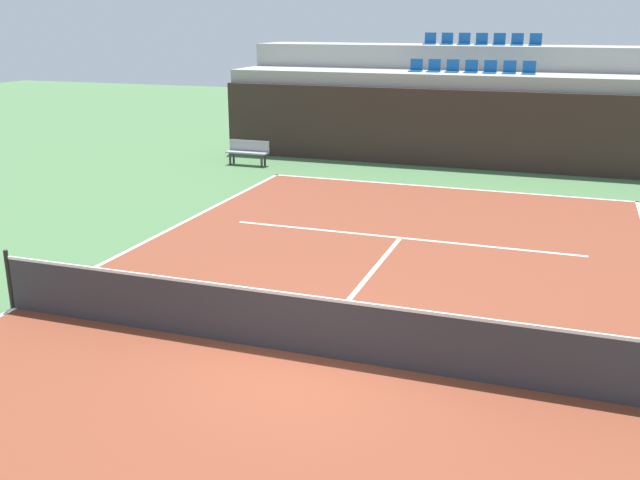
{
  "coord_description": "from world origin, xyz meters",
  "views": [
    {
      "loc": [
        3.51,
        -9.26,
        4.9
      ],
      "look_at": [
        -0.44,
        2.0,
        1.2
      ],
      "focal_mm": 40.16,
      "sensor_mm": 36.0,
      "label": 1
    }
  ],
  "objects": [
    {
      "name": "seating_row_lower",
      "position": [
        0.0,
        16.66,
        3.22
      ],
      "size": [
        4.35,
        0.44,
        0.44
      ],
      "color": "#145193",
      "rests_on": "stands_tier_lower"
    },
    {
      "name": "stands_tier_upper",
      "position": [
        0.0,
        18.97,
        1.98
      ],
      "size": [
        17.35,
        2.4,
        3.96
      ],
      "primitive_type": "cube",
      "color": "#9E9E99",
      "rests_on": "ground_plane"
    },
    {
      "name": "ground_plane",
      "position": [
        0.0,
        0.0,
        0.0
      ],
      "size": [
        80.0,
        80.0,
        0.0
      ],
      "primitive_type": "plane",
      "color": "#477042"
    },
    {
      "name": "service_line_far",
      "position": [
        0.0,
        6.4,
        0.01
      ],
      "size": [
        8.26,
        0.1,
        0.0
      ],
      "primitive_type": "cube",
      "color": "white",
      "rests_on": "court_surface"
    },
    {
      "name": "court_surface",
      "position": [
        0.0,
        0.0,
        0.01
      ],
      "size": [
        11.0,
        24.0,
        0.01
      ],
      "primitive_type": "cube",
      "color": "brown",
      "rests_on": "ground_plane"
    },
    {
      "name": "seating_row_upper",
      "position": [
        0.0,
        19.06,
        4.08
      ],
      "size": [
        4.35,
        0.44,
        0.44
      ],
      "color": "#145193",
      "rests_on": "stands_tier_upper"
    },
    {
      "name": "tennis_net",
      "position": [
        0.0,
        0.0,
        0.51
      ],
      "size": [
        11.08,
        0.08,
        1.07
      ],
      "color": "black",
      "rests_on": "court_surface"
    },
    {
      "name": "stands_tier_lower",
      "position": [
        0.0,
        16.57,
        1.55
      ],
      "size": [
        17.35,
        2.4,
        3.09
      ],
      "primitive_type": "cube",
      "color": "#9E9E99",
      "rests_on": "ground_plane"
    },
    {
      "name": "back_wall",
      "position": [
        0.0,
        15.22,
        1.31
      ],
      "size": [
        17.35,
        0.3,
        2.63
      ],
      "primitive_type": "cube",
      "color": "#33231E",
      "rests_on": "ground_plane"
    },
    {
      "name": "player_bench",
      "position": [
        -7.05,
        13.23,
        0.51
      ],
      "size": [
        1.5,
        0.4,
        0.85
      ],
      "color": "#99999E",
      "rests_on": "ground_plane"
    },
    {
      "name": "sideline_left",
      "position": [
        -5.45,
        0.0,
        0.01
      ],
      "size": [
        0.1,
        24.0,
        0.0
      ],
      "primitive_type": "cube",
      "color": "white",
      "rests_on": "court_surface"
    },
    {
      "name": "baseline_far",
      "position": [
        0.0,
        11.95,
        0.01
      ],
      "size": [
        11.0,
        0.1,
        0.0
      ],
      "primitive_type": "cube",
      "color": "white",
      "rests_on": "court_surface"
    },
    {
      "name": "centre_service_line",
      "position": [
        0.0,
        3.2,
        0.01
      ],
      "size": [
        0.1,
        6.4,
        0.0
      ],
      "primitive_type": "cube",
      "color": "white",
      "rests_on": "court_surface"
    }
  ]
}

